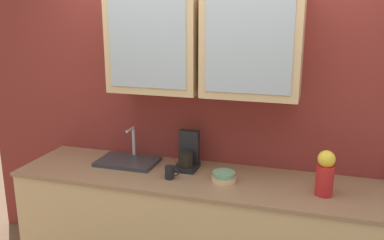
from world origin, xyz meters
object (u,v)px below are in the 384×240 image
Objects in this scene: vase at (325,173)px; cup_near_sink at (170,172)px; sink_faucet at (128,161)px; bowl_stack at (224,177)px; coffee_maker at (188,155)px.

vase is 2.90× the size of cup_near_sink.
vase is at bearing -6.01° from sink_faucet.
sink_faucet reaches higher than bowl_stack.
cup_near_sink is (-1.06, -0.04, -0.10)m from vase.
vase is (0.68, -0.02, 0.12)m from bowl_stack.
coffee_maker reaches higher than sink_faucet.
cup_near_sink is 0.26m from coffee_maker.
bowl_stack is 0.59× the size of coffee_maker.
cup_near_sink reaches higher than bowl_stack.
sink_faucet is 2.72× the size of bowl_stack.
vase is at bearing -2.05° from bowl_stack.
sink_faucet is 1.52× the size of vase.
sink_faucet is at bearing 173.99° from vase.
coffee_maker is at bearing 76.64° from cup_near_sink.
cup_near_sink is at bearing -24.87° from sink_faucet.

